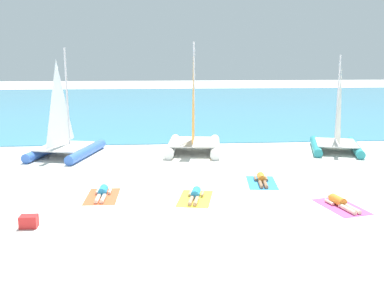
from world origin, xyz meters
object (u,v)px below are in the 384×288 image
object	(u,v)px
sunbather_center_left	(195,195)
towel_rightmost	(341,207)
sailboat_teal	(336,137)
sunbather_rightmost	(340,202)
sunbather_center_right	(262,179)
sunbather_leftmost	(102,192)
towel_leftmost	(102,196)
sailboat_blue	(65,140)
towel_center_left	(195,199)
towel_center_right	(262,183)
sailboat_white	(193,136)
cooler_box	(29,222)

from	to	relation	value
sunbather_center_left	towel_rightmost	size ratio (longest dim) A/B	0.82
sailboat_teal	sunbather_rightmost	world-z (taller)	sailboat_teal
sunbather_center_right	sunbather_center_left	bearing A→B (deg)	-140.77
sailboat_teal	sunbather_leftmost	xyz separation A→B (m)	(-11.18, -6.58, -0.60)
sailboat_teal	sunbather_leftmost	distance (m)	12.99
sunbather_center_right	sunbather_rightmost	bearing A→B (deg)	-49.62
sunbather_center_right	towel_leftmost	bearing A→B (deg)	-160.86
sunbather_rightmost	towel_rightmost	bearing A→B (deg)	-90.00
sailboat_teal	sunbather_rightmost	xyz separation A→B (m)	(-3.18, -8.29, -0.60)
sailboat_blue	towel_center_left	world-z (taller)	sailboat_blue
towel_rightmost	sunbather_rightmost	bearing A→B (deg)	102.96
sailboat_blue	towel_center_right	distance (m)	10.19
towel_leftmost	towel_center_left	world-z (taller)	same
sailboat_white	sunbather_leftmost	world-z (taller)	sailboat_white
towel_leftmost	towel_center_left	distance (m)	3.30
towel_leftmost	sunbather_rightmost	size ratio (longest dim) A/B	1.22
sailboat_teal	sunbather_center_right	world-z (taller)	sailboat_teal
towel_leftmost	sunbather_leftmost	size ratio (longest dim) A/B	1.22
sailboat_white	towel_rightmost	size ratio (longest dim) A/B	2.93
sailboat_white	cooler_box	world-z (taller)	sailboat_white
sailboat_white	towel_rightmost	bearing A→B (deg)	-57.71
towel_center_left	sunbather_center_left	bearing A→B (deg)	78.37
sunbather_leftmost	towel_rightmost	world-z (taller)	sunbather_leftmost
towel_center_left	sunbather_rightmost	size ratio (longest dim) A/B	1.22
towel_center_left	towel_leftmost	bearing A→B (deg)	171.21
sailboat_white	sailboat_teal	size ratio (longest dim) A/B	1.14
sunbather_rightmost	sailboat_blue	bearing A→B (deg)	128.93
towel_center_left	towel_center_right	size ratio (longest dim) A/B	1.00
sailboat_blue	towel_rightmost	xyz separation A→B (m)	(10.59, -8.36, -0.78)
sunbather_leftmost	sunbather_rightmost	bearing A→B (deg)	-10.85
towel_leftmost	towel_center_right	bearing A→B (deg)	11.66
sailboat_teal	sunbather_leftmost	bearing A→B (deg)	-133.40
sunbather_leftmost	sailboat_blue	bearing A→B (deg)	112.65
sunbather_leftmost	sunbather_rightmost	size ratio (longest dim) A/B	1.00
towel_leftmost	cooler_box	bearing A→B (deg)	-123.08
sunbather_leftmost	cooler_box	world-z (taller)	cooler_box
towel_center_left	sunbather_center_right	bearing A→B (deg)	33.16
sailboat_white	towel_rightmost	xyz separation A→B (m)	(4.19, -8.86, -0.82)
sunbather_center_right	towel_rightmost	distance (m)	3.61
towel_center_left	sunbather_center_left	world-z (taller)	sunbather_center_left
towel_leftmost	sunbather_leftmost	xyz separation A→B (m)	(0.00, 0.07, 0.13)
towel_center_left	sunbather_center_right	size ratio (longest dim) A/B	1.21
sailboat_teal	sunbather_center_left	xyz separation A→B (m)	(-7.90, -7.09, -0.60)
sunbather_rightmost	cooler_box	xyz separation A→B (m)	(-9.78, -1.09, 0.05)
sailboat_white	cooler_box	size ratio (longest dim) A/B	11.14
towel_center_right	sunbather_center_left	bearing A→B (deg)	-148.58
sailboat_white	towel_center_left	xyz separation A→B (m)	(-0.56, -7.65, -0.82)
sailboat_white	towel_center_left	bearing A→B (deg)	-87.20
towel_rightmost	sunbather_rightmost	world-z (taller)	sunbather_rightmost
sunbather_leftmost	towel_center_right	distance (m)	6.15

